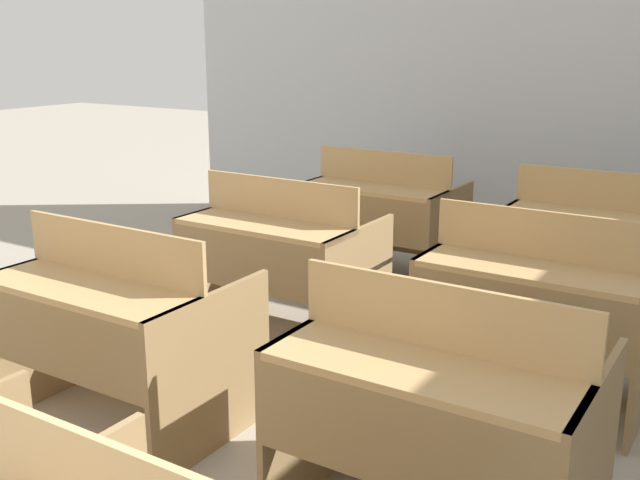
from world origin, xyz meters
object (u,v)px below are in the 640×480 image
(bench_third_left, at_px, (280,256))
(bench_back_left, at_px, (383,214))
(bench_back_right, at_px, (597,245))
(bench_second_right, at_px, (437,411))
(bench_third_right, at_px, (538,305))
(bench_second_left, at_px, (118,325))

(bench_third_left, xyz_separation_m, bench_back_left, (0.02, 1.31, 0.00))
(bench_back_left, height_order, bench_back_right, same)
(bench_second_right, height_order, bench_third_left, same)
(bench_back_left, xyz_separation_m, bench_back_right, (1.56, -0.03, 0.00))
(bench_third_right, bearing_deg, bench_third_left, 179.19)
(bench_third_left, height_order, bench_third_right, same)
(bench_second_left, height_order, bench_back_left, same)
(bench_second_right, xyz_separation_m, bench_back_left, (-1.57, 2.61, 0.00))
(bench_second_right, bearing_deg, bench_back_left, 121.12)
(bench_back_right, bearing_deg, bench_third_left, -141.03)
(bench_back_left, bearing_deg, bench_back_right, -1.13)
(bench_third_right, bearing_deg, bench_second_right, -89.25)
(bench_second_right, bearing_deg, bench_third_right, 90.75)
(bench_third_left, relative_size, bench_third_right, 1.00)
(bench_second_left, distance_m, bench_second_right, 1.58)
(bench_third_left, bearing_deg, bench_second_right, -39.24)
(bench_second_right, xyz_separation_m, bench_third_right, (-0.02, 1.28, 0.00))
(bench_second_left, distance_m, bench_third_right, 2.04)
(bench_third_right, distance_m, bench_back_left, 2.05)
(bench_third_left, relative_size, bench_back_right, 1.00)
(bench_third_left, distance_m, bench_back_right, 2.03)
(bench_third_right, height_order, bench_back_right, same)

